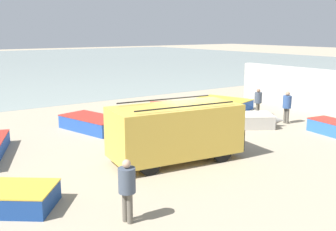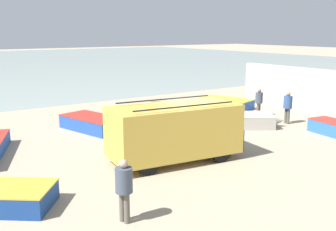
{
  "view_description": "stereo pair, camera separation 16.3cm",
  "coord_description": "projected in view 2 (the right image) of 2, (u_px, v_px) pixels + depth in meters",
  "views": [
    {
      "loc": [
        -9.9,
        -13.1,
        4.86
      ],
      "look_at": [
        0.36,
        1.55,
        1.0
      ],
      "focal_mm": 42.0,
      "sensor_mm": 36.0,
      "label": 1
    },
    {
      "loc": [
        -9.77,
        -13.2,
        4.86
      ],
      "look_at": [
        0.36,
        1.55,
        1.0
      ],
      "focal_mm": 42.0,
      "sensor_mm": 36.0,
      "label": 2
    }
  ],
  "objects": [
    {
      "name": "fishing_rowboat_5",
      "position": [
        224.0,
        103.0,
        25.31
      ],
      "size": [
        2.64,
        4.09,
        0.62
      ],
      "rotation": [
        0.0,
        0.0,
        1.89
      ],
      "color": "#234CA3",
      "rests_on": "ground_plane"
    },
    {
      "name": "fishing_rowboat_4",
      "position": [
        243.0,
        121.0,
        20.21
      ],
      "size": [
        3.96,
        3.11,
        0.69
      ],
      "rotation": [
        0.0,
        0.0,
        5.72
      ],
      "color": "#ADA89E",
      "rests_on": "ground_plane"
    },
    {
      "name": "harbor_wall",
      "position": [
        319.0,
        91.0,
        23.71
      ],
      "size": [
        0.5,
        11.71,
        2.62
      ],
      "primitive_type": "cube",
      "color": "#BCB7AD",
      "rests_on": "ground_plane"
    },
    {
      "name": "parked_van",
      "position": [
        175.0,
        131.0,
        14.79
      ],
      "size": [
        5.2,
        2.74,
        2.28
      ],
      "rotation": [
        0.0,
        0.0,
        6.15
      ],
      "color": "gold",
      "rests_on": "ground_plane"
    },
    {
      "name": "fisherman_1",
      "position": [
        124.0,
        185.0,
        9.99
      ],
      "size": [
        0.45,
        0.45,
        1.7
      ],
      "rotation": [
        0.0,
        0.0,
        0.25
      ],
      "color": "#5B564C",
      "rests_on": "ground_plane"
    },
    {
      "name": "fisherman_2",
      "position": [
        259.0,
        100.0,
        22.63
      ],
      "size": [
        0.42,
        0.42,
        1.61
      ],
      "rotation": [
        0.0,
        0.0,
        4.93
      ],
      "color": "#5B564C",
      "rests_on": "ground_plane"
    },
    {
      "name": "fishing_rowboat_1",
      "position": [
        168.0,
        111.0,
        22.86
      ],
      "size": [
        2.53,
        4.38,
        0.62
      ],
      "rotation": [
        0.0,
        0.0,
        1.22
      ],
      "color": "#ADA89E",
      "rests_on": "ground_plane"
    },
    {
      "name": "ground_plane",
      "position": [
        181.0,
        145.0,
        17.06
      ],
      "size": [
        200.0,
        200.0,
        0.0
      ],
      "primitive_type": "plane",
      "color": "tan"
    },
    {
      "name": "fishing_rowboat_6",
      "position": [
        95.0,
        124.0,
        19.57
      ],
      "size": [
        2.5,
        4.29,
        0.68
      ],
      "rotation": [
        0.0,
        0.0,
        4.98
      ],
      "color": "#234CA3",
      "rests_on": "ground_plane"
    },
    {
      "name": "fisherman_0",
      "position": [
        288.0,
        105.0,
        20.83
      ],
      "size": [
        0.45,
        0.45,
        1.72
      ],
      "rotation": [
        0.0,
        0.0,
        6.21
      ],
      "color": "#5B564C",
      "rests_on": "ground_plane"
    }
  ]
}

